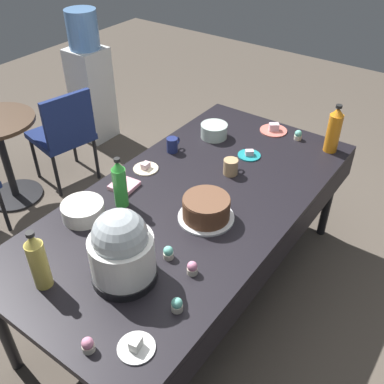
# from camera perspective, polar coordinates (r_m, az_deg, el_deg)

# --- Properties ---
(ground) EXTENTS (9.00, 9.00, 0.00)m
(ground) POSITION_cam_1_polar(r_m,az_deg,el_deg) (2.98, 0.00, -12.38)
(ground) COLOR brown
(potluck_table) EXTENTS (2.20, 1.10, 0.75)m
(potluck_table) POSITION_cam_1_polar(r_m,az_deg,el_deg) (2.50, 0.00, -2.05)
(potluck_table) COLOR black
(potluck_table) RESTS_ON ground
(frosted_layer_cake) EXTENTS (0.30, 0.30, 0.13)m
(frosted_layer_cake) POSITION_cam_1_polar(r_m,az_deg,el_deg) (2.30, 1.85, -2.19)
(frosted_layer_cake) COLOR silver
(frosted_layer_cake) RESTS_ON potluck_table
(slow_cooker) EXTENTS (0.30, 0.30, 0.37)m
(slow_cooker) POSITION_cam_1_polar(r_m,az_deg,el_deg) (1.94, -9.08, -7.33)
(slow_cooker) COLOR black
(slow_cooker) RESTS_ON potluck_table
(glass_salad_bowl) EXTENTS (0.18, 0.18, 0.09)m
(glass_salad_bowl) POSITION_cam_1_polar(r_m,az_deg,el_deg) (3.02, 2.86, 7.90)
(glass_salad_bowl) COLOR #B2C6BC
(glass_salad_bowl) RESTS_ON potluck_table
(ceramic_snack_bowl) EXTENTS (0.22, 0.22, 0.09)m
(ceramic_snack_bowl) POSITION_cam_1_polar(r_m,az_deg,el_deg) (2.39, -13.88, -2.34)
(ceramic_snack_bowl) COLOR silver
(ceramic_snack_bowl) RESTS_ON potluck_table
(dessert_plate_cream) EXTENTS (0.15, 0.15, 0.04)m
(dessert_plate_cream) POSITION_cam_1_polar(r_m,az_deg,el_deg) (2.72, -5.99, 3.13)
(dessert_plate_cream) COLOR beige
(dessert_plate_cream) RESTS_ON potluck_table
(dessert_plate_coral) EXTENTS (0.19, 0.19, 0.06)m
(dessert_plate_coral) POSITION_cam_1_polar(r_m,az_deg,el_deg) (3.16, 10.49, 7.97)
(dessert_plate_coral) COLOR #E07266
(dessert_plate_coral) RESTS_ON potluck_table
(dessert_plate_white) EXTENTS (0.15, 0.15, 0.05)m
(dessert_plate_white) POSITION_cam_1_polar(r_m,az_deg,el_deg) (1.82, -7.22, -19.17)
(dessert_plate_white) COLOR white
(dessert_plate_white) RESTS_ON potluck_table
(dessert_plate_teal) EXTENTS (0.15, 0.15, 0.04)m
(dessert_plate_teal) POSITION_cam_1_polar(r_m,az_deg,el_deg) (2.85, 7.40, 4.82)
(dessert_plate_teal) COLOR teal
(dessert_plate_teal) RESTS_ON potluck_table
(cupcake_lemon) EXTENTS (0.05, 0.05, 0.07)m
(cupcake_lemon) POSITION_cam_1_polar(r_m,az_deg,el_deg) (1.83, -13.29, -18.67)
(cupcake_lemon) COLOR beige
(cupcake_lemon) RESTS_ON potluck_table
(cupcake_berry) EXTENTS (0.05, 0.05, 0.07)m
(cupcake_berry) POSITION_cam_1_polar(r_m,az_deg,el_deg) (3.08, 13.54, 7.16)
(cupcake_berry) COLOR beige
(cupcake_berry) RESTS_ON potluck_table
(cupcake_cocoa) EXTENTS (0.05, 0.05, 0.07)m
(cupcake_cocoa) POSITION_cam_1_polar(r_m,az_deg,el_deg) (1.90, -1.95, -14.36)
(cupcake_cocoa) COLOR beige
(cupcake_cocoa) RESTS_ON potluck_table
(cupcake_vanilla) EXTENTS (0.05, 0.05, 0.07)m
(cupcake_vanilla) POSITION_cam_1_polar(r_m,az_deg,el_deg) (2.03, 0.03, -9.80)
(cupcake_vanilla) COLOR beige
(cupcake_vanilla) RESTS_ON potluck_table
(cupcake_mint) EXTENTS (0.05, 0.05, 0.07)m
(cupcake_mint) POSITION_cam_1_polar(r_m,az_deg,el_deg) (2.10, -3.07, -7.83)
(cupcake_mint) COLOR beige
(cupcake_mint) RESTS_ON potluck_table
(soda_bottle_orange_juice) EXTENTS (0.09, 0.09, 0.32)m
(soda_bottle_orange_juice) POSITION_cam_1_polar(r_m,az_deg,el_deg) (2.96, 17.86, 7.63)
(soda_bottle_orange_juice) COLOR orange
(soda_bottle_orange_juice) RESTS_ON potluck_table
(soda_bottle_ginger_ale) EXTENTS (0.08, 0.08, 0.31)m
(soda_bottle_ginger_ale) POSITION_cam_1_polar(r_m,az_deg,el_deg) (2.02, -19.27, -8.43)
(soda_bottle_ginger_ale) COLOR gold
(soda_bottle_ginger_ale) RESTS_ON potluck_table
(soda_bottle_lime_soda) EXTENTS (0.08, 0.08, 0.30)m
(soda_bottle_lime_soda) POSITION_cam_1_polar(r_m,az_deg,el_deg) (2.37, -9.31, 1.04)
(soda_bottle_lime_soda) COLOR green
(soda_bottle_lime_soda) RESTS_ON potluck_table
(coffee_mug_navy) EXTENTS (0.11, 0.07, 0.10)m
(coffee_mug_navy) POSITION_cam_1_polar(r_m,az_deg,el_deg) (2.86, -2.53, 6.13)
(coffee_mug_navy) COLOR navy
(coffee_mug_navy) RESTS_ON potluck_table
(coffee_mug_tan) EXTENTS (0.13, 0.09, 0.10)m
(coffee_mug_tan) POSITION_cam_1_polar(r_m,az_deg,el_deg) (2.65, 5.04, 3.29)
(coffee_mug_tan) COLOR tan
(coffee_mug_tan) RESTS_ON potluck_table
(paper_napkin_stack) EXTENTS (0.15, 0.15, 0.02)m
(paper_napkin_stack) POSITION_cam_1_polar(r_m,az_deg,el_deg) (2.58, -8.75, 0.85)
(paper_napkin_stack) COLOR pink
(paper_napkin_stack) RESTS_ON potluck_table
(maroon_chair_right) EXTENTS (0.52, 0.52, 0.85)m
(maroon_chair_right) POSITION_cam_1_polar(r_m,az_deg,el_deg) (3.78, -16.19, 7.48)
(maroon_chair_right) COLOR navy
(maroon_chair_right) RESTS_ON ground
(round_cafe_table) EXTENTS (0.60, 0.60, 0.72)m
(round_cafe_table) POSITION_cam_1_polar(r_m,az_deg,el_deg) (3.74, -23.42, 5.58)
(round_cafe_table) COLOR #473323
(round_cafe_table) RESTS_ON ground
(water_cooler) EXTENTS (0.32, 0.32, 1.24)m
(water_cooler) POSITION_cam_1_polar(r_m,az_deg,el_deg) (4.43, -13.03, 13.81)
(water_cooler) COLOR silver
(water_cooler) RESTS_ON ground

